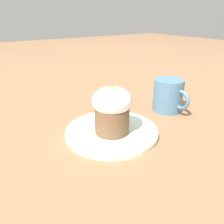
# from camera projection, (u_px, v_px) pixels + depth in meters

# --- Properties ---
(ground_plane) EXTENTS (4.00, 4.00, 0.00)m
(ground_plane) POSITION_uv_depth(u_px,v_px,m) (112.00, 133.00, 0.49)
(ground_plane) COLOR #846042
(dessert_plate) EXTENTS (0.20, 0.20, 0.01)m
(dessert_plate) POSITION_uv_depth(u_px,v_px,m) (112.00, 131.00, 0.49)
(dessert_plate) COLOR silver
(dessert_plate) RESTS_ON ground_plane
(carrot_cake) EXTENTS (0.08, 0.08, 0.10)m
(carrot_cake) POSITION_uv_depth(u_px,v_px,m) (112.00, 109.00, 0.45)
(carrot_cake) COLOR brown
(carrot_cake) RESTS_ON dessert_plate
(spoon) EXTENTS (0.08, 0.11, 0.01)m
(spoon) POSITION_uv_depth(u_px,v_px,m) (111.00, 127.00, 0.49)
(spoon) COLOR silver
(spoon) RESTS_ON dessert_plate
(coffee_cup) EXTENTS (0.11, 0.08, 0.09)m
(coffee_cup) POSITION_uv_depth(u_px,v_px,m) (169.00, 95.00, 0.59)
(coffee_cup) COLOR teal
(coffee_cup) RESTS_ON ground_plane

